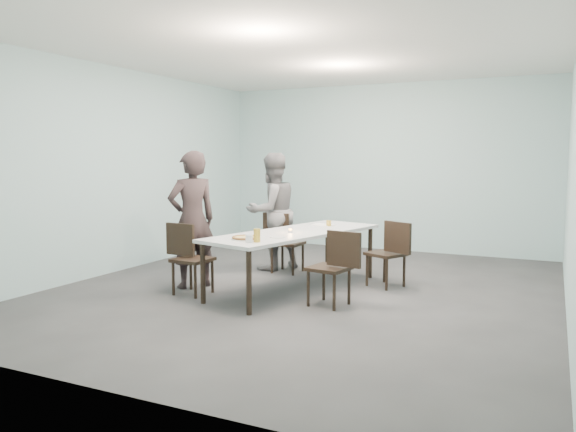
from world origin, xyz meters
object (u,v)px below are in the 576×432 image
at_px(beer_glass, 257,235).
at_px(tealight, 290,231).
at_px(chair_near_right, 335,263).
at_px(table, 295,236).
at_px(pizza, 246,238).
at_px(chair_far_right, 391,249).
at_px(amber_tumbler, 329,223).
at_px(side_plate, 277,237).
at_px(chair_far_left, 283,238).
at_px(diner_far, 272,211).
at_px(water_tumbler, 249,239).
at_px(diner_near, 192,220).
at_px(chair_near_left, 187,253).

bearing_deg(beer_glass, tealight, 89.60).
relative_size(chair_near_right, beer_glass, 5.80).
distance_m(table, pizza, 0.90).
distance_m(chair_far_right, amber_tumbler, 0.94).
bearing_deg(pizza, table, 76.11).
distance_m(pizza, tealight, 0.77).
distance_m(pizza, beer_glass, 0.25).
bearing_deg(side_plate, chair_far_left, 113.83).
bearing_deg(beer_glass, chair_near_right, 29.98).
relative_size(diner_far, tealight, 31.32).
distance_m(chair_near_right, chair_far_right, 1.23).
bearing_deg(beer_glass, chair_far_left, 107.86).
height_order(chair_far_right, side_plate, chair_far_right).
xyz_separation_m(chair_near_right, water_tumbler, (-0.82, -0.51, 0.29)).
distance_m(chair_far_left, chair_far_right, 1.73).
relative_size(chair_far_left, amber_tumbler, 10.88).
relative_size(chair_far_right, side_plate, 4.83).
height_order(table, chair_far_left, chair_far_left).
xyz_separation_m(chair_far_left, chair_far_right, (1.70, -0.29, 0.00)).
relative_size(table, diner_near, 1.55).
height_order(chair_near_right, amber_tumbler, chair_near_right).
distance_m(beer_glass, tealight, 0.86).
relative_size(side_plate, tealight, 3.21).
distance_m(table, diner_far, 1.37).
xyz_separation_m(chair_near_left, beer_glass, (1.11, -0.24, 0.32)).
relative_size(diner_near, side_plate, 9.85).
relative_size(pizza, water_tumbler, 3.78).
bearing_deg(chair_far_right, diner_far, 13.85).
bearing_deg(table, amber_tumbler, 74.99).
distance_m(table, beer_glass, 1.00).
height_order(table, water_tumbler, water_tumbler).
bearing_deg(diner_near, chair_far_right, 147.24).
xyz_separation_m(chair_near_right, side_plate, (-0.71, -0.03, 0.25)).
relative_size(chair_near_right, amber_tumbler, 10.88).
bearing_deg(chair_far_right, water_tumbler, 81.97).
bearing_deg(chair_far_right, diner_near, 50.87).
bearing_deg(water_tumbler, diner_near, 152.73).
bearing_deg(side_plate, table, 94.46).
bearing_deg(chair_far_left, diner_near, -113.84).
height_order(beer_glass, tealight, beer_glass).
relative_size(table, chair_near_left, 3.15).
distance_m(chair_near_right, water_tumbler, 1.01).
height_order(pizza, tealight, tealight).
xyz_separation_m(diner_near, diner_far, (0.39, 1.50, -0.01)).
bearing_deg(diner_near, water_tumbler, 95.09).
xyz_separation_m(side_plate, water_tumbler, (-0.11, -0.48, 0.04)).
distance_m(table, amber_tumbler, 0.74).
height_order(chair_far_left, beer_glass, beer_glass).
distance_m(chair_far_left, diner_far, 0.46).
relative_size(chair_near_right, diner_near, 0.49).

